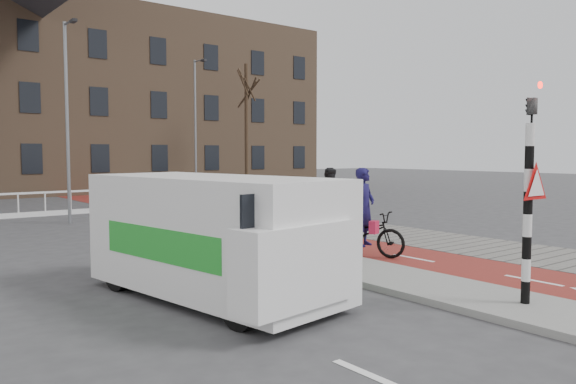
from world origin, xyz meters
TOP-DOWN VIEW (x-y plane):
  - ground at (0.00, 0.00)m, footprint 120.00×120.00m
  - bike_lane at (1.50, 10.00)m, footprint 2.50×60.00m
  - sidewalk at (4.30, 10.00)m, footprint 3.00×60.00m
  - curb_island at (-0.70, 4.00)m, footprint 1.80×16.00m
  - traffic_signal at (-0.60, -2.02)m, footprint 0.80×0.80m
  - bollard at (-0.66, 2.68)m, footprint 0.12×0.12m
  - cyclist_near at (0.81, 2.98)m, footprint 1.44×2.22m
  - cyclist_far at (2.45, 5.98)m, footprint 0.98×2.00m
  - van at (-4.17, 1.75)m, footprint 2.70×5.19m
  - tree_right at (10.87, 23.25)m, footprint 0.24×0.24m
  - streetlight_near at (-2.95, 13.98)m, footprint 0.12×0.12m
  - streetlight_right at (6.14, 21.28)m, footprint 0.12×0.12m

SIDE VIEW (x-z plane):
  - ground at x=0.00m, z-range 0.00..0.00m
  - bike_lane at x=1.50m, z-range 0.00..0.01m
  - sidewalk at x=4.30m, z-range 0.00..0.01m
  - curb_island at x=-0.70m, z-range 0.00..0.12m
  - bollard at x=-0.66m, z-range 0.12..0.96m
  - cyclist_near at x=0.81m, z-range -0.35..1.81m
  - cyclist_far at x=2.45m, z-range -0.17..1.90m
  - van at x=-4.17m, z-range 0.06..2.18m
  - traffic_signal at x=-0.60m, z-range 0.15..3.83m
  - streetlight_near at x=-2.95m, z-range 0.00..7.13m
  - streetlight_right at x=6.14m, z-range 0.00..7.65m
  - tree_right at x=10.87m, z-range 0.00..8.14m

